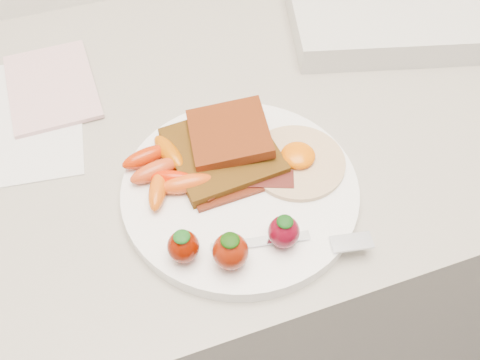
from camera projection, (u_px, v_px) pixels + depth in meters
name	position (u px, v px, depth m)	size (l,w,h in m)	color
counter	(229.00, 273.00, 1.06)	(2.00, 0.60, 0.90)	gray
plate	(240.00, 190.00, 0.61)	(0.27, 0.27, 0.02)	white
toast_lower	(223.00, 152.00, 0.63)	(0.12, 0.12, 0.01)	black
toast_upper	(229.00, 133.00, 0.63)	(0.09, 0.09, 0.01)	#451C0C
fried_egg	(297.00, 160.00, 0.62)	(0.14, 0.14, 0.02)	beige
bacon_strips	(242.00, 181.00, 0.60)	(0.12, 0.07, 0.01)	#46140A
baby_carrots	(164.00, 171.00, 0.61)	(0.10, 0.11, 0.02)	#C13E16
strawberries	(233.00, 244.00, 0.53)	(0.13, 0.06, 0.04)	#630E00
fork	(302.00, 242.00, 0.56)	(0.16, 0.06, 0.00)	silver
paper_sheet	(15.00, 119.00, 0.69)	(0.17, 0.23, 0.00)	white
notepad	(51.00, 86.00, 0.73)	(0.11, 0.16, 0.01)	#D5A6AB
appliance	(387.00, 9.00, 0.81)	(0.29, 0.23, 0.04)	silver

